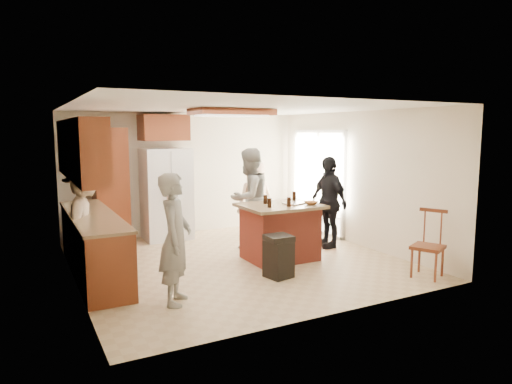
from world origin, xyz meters
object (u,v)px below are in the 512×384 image
person_side_right (328,202)px  kitchen_island (280,231)px  refrigerator (166,194)px  person_behind_right (256,199)px  person_front_left (175,239)px  spindle_chair (428,247)px  person_counter (86,221)px  person_behind_left (249,198)px  trash_bin (279,256)px

person_side_right → kitchen_island: 1.31m
person_side_right → refrigerator: (-2.45, 2.01, 0.06)m
refrigerator → kitchen_island: size_ratio=1.41×
person_behind_right → kitchen_island: (-0.44, -1.70, -0.29)m
person_front_left → kitchen_island: 2.44m
person_front_left → kitchen_island: size_ratio=1.28×
spindle_chair → person_front_left: bearing=168.5°
person_counter → refrigerator: refrigerator is taller
refrigerator → person_behind_left: bearing=-50.3°
kitchen_island → refrigerator: bearing=118.1°
refrigerator → trash_bin: (0.72, -3.14, -0.58)m
person_front_left → trash_bin: 1.74m
person_behind_right → person_side_right: person_side_right is taller
person_counter → refrigerator: 2.46m
person_behind_right → trash_bin: size_ratio=2.44×
person_counter → person_front_left: bearing=-139.1°
person_behind_left → person_side_right: person_behind_left is taller
person_side_right → trash_bin: size_ratio=2.67×
person_behind_right → person_side_right: (0.78, -1.39, 0.07)m
spindle_chair → person_side_right: bearing=96.0°
kitchen_island → trash_bin: 0.98m
person_front_left → person_side_right: (3.37, 1.40, 0.02)m
person_behind_left → trash_bin: (-0.42, -1.77, -0.60)m
person_counter → kitchen_island: person_counter is taller
spindle_chair → person_behind_left: bearing=119.0°
refrigerator → spindle_chair: refrigerator is taller
person_counter → kitchen_island: (2.97, -0.58, -0.35)m
person_counter → trash_bin: (2.46, -1.40, -0.51)m
person_behind_left → person_behind_right: bearing=-148.0°
person_front_left → trash_bin: size_ratio=2.60×
person_counter → trash_bin: 2.87m
person_behind_right → person_front_left: bearing=49.6°
person_side_right → kitchen_island: person_side_right is taller
kitchen_island → trash_bin: size_ratio=2.03×
spindle_chair → kitchen_island: bearing=128.3°
person_side_right → trash_bin: 2.13m
person_side_right → kitchen_island: bearing=-74.6°
person_behind_right → refrigerator: size_ratio=0.85×
person_behind_left → person_counter: person_behind_left is taller
person_behind_left → person_behind_right: 0.94m
person_behind_right → spindle_chair: (1.01, -3.53, -0.31)m
person_counter → spindle_chair: 5.04m
person_behind_left → refrigerator: (-1.14, 1.37, -0.02)m
person_front_left → trash_bin: (1.64, 0.27, -0.50)m
person_behind_right → refrigerator: bearing=-17.8°
refrigerator → kitchen_island: 2.66m
person_front_left → spindle_chair: 3.69m
person_side_right → refrigerator: 3.17m
person_side_right → person_counter: bearing=-92.5°
person_behind_right → refrigerator: (-1.67, 0.62, 0.13)m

